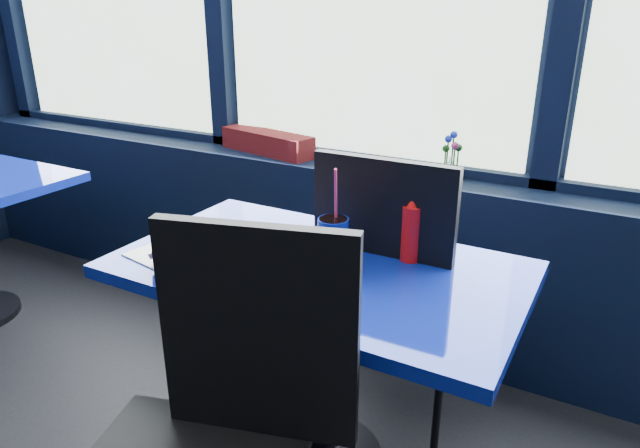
{
  "coord_description": "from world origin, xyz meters",
  "views": [
    {
      "loc": [
        1.05,
        0.66,
        1.47
      ],
      "look_at": [
        0.32,
        1.98,
        0.89
      ],
      "focal_mm": 32.0,
      "sensor_mm": 36.0,
      "label": 1
    }
  ],
  "objects": [
    {
      "name": "window_sill",
      "position": [
        0.0,
        2.87,
        0.4
      ],
      "size": [
        5.0,
        0.26,
        0.8
      ],
      "primitive_type": "cube",
      "color": "black",
      "rests_on": "ground"
    },
    {
      "name": "near_table",
      "position": [
        0.3,
        2.0,
        0.57
      ],
      "size": [
        1.2,
        0.7,
        0.75
      ],
      "color": "black",
      "rests_on": "ground"
    },
    {
      "name": "chair_near_front",
      "position": [
        0.37,
        1.41,
        0.6
      ],
      "size": [
        0.59,
        0.59,
        1.05
      ],
      "rotation": [
        0.0,
        0.0,
        0.28
      ],
      "color": "black",
      "rests_on": "ground"
    },
    {
      "name": "chair_near_back",
      "position": [
        0.44,
        2.29,
        0.6
      ],
      "size": [
        0.48,
        0.49,
        1.05
      ],
      "rotation": [
        0.0,
        0.0,
        3.16
      ],
      "color": "black",
      "rests_on": "ground"
    },
    {
      "name": "planter_box",
      "position": [
        -0.48,
        2.88,
        0.85
      ],
      "size": [
        0.53,
        0.23,
        0.1
      ],
      "primitive_type": "cube",
      "rotation": [
        0.0,
        0.0,
        -0.21
      ],
      "color": "maroon",
      "rests_on": "window_sill"
    },
    {
      "name": "flower_vase",
      "position": [
        0.43,
        2.85,
        0.86
      ],
      "size": [
        0.12,
        0.12,
        0.2
      ],
      "rotation": [
        0.0,
        0.0,
        0.22
      ],
      "color": "silver",
      "rests_on": "window_sill"
    },
    {
      "name": "food_basket",
      "position": [
        0.02,
        1.79,
        0.78
      ],
      "size": [
        0.3,
        0.3,
        0.09
      ],
      "rotation": [
        0.0,
        0.0,
        0.39
      ],
      "color": "red",
      "rests_on": "near_table"
    },
    {
      "name": "ketchup_bottle",
      "position": [
        0.53,
        2.16,
        0.85
      ],
      "size": [
        0.06,
        0.06,
        0.23
      ],
      "color": "red",
      "rests_on": "near_table"
    },
    {
      "name": "soda_cup",
      "position": [
        0.34,
        2.02,
        0.83
      ],
      "size": [
        0.09,
        0.09,
        0.31
      ],
      "rotation": [
        0.0,
        0.0,
        -0.1
      ],
      "color": "navy",
      "rests_on": "near_table"
    },
    {
      "name": "napkin",
      "position": [
        -0.16,
        1.82,
        0.75
      ],
      "size": [
        0.19,
        0.19,
        0.0
      ],
      "primitive_type": "cube",
      "rotation": [
        0.0,
        0.0,
        -0.17
      ],
      "color": "white",
      "rests_on": "near_table"
    }
  ]
}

